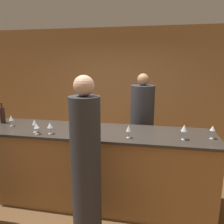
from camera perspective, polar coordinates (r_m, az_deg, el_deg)
ground_plane at (r=3.53m, az=-4.69°, el=-21.90°), size 14.00×14.00×0.00m
back_wall at (r=5.25m, az=1.97°, el=6.08°), size 8.00×0.06×2.80m
bar_counter at (r=3.25m, az=-4.87°, el=-13.95°), size 3.30×0.81×1.09m
bartender at (r=3.77m, az=7.72°, el=-5.26°), size 0.40×0.40×1.84m
guest_1 at (r=2.42m, az=-6.76°, el=-14.81°), size 0.32×0.32×1.89m
wine_bottle_0 at (r=3.78m, az=-26.70°, el=-0.72°), size 0.08×0.08×0.32m
ice_bucket at (r=3.11m, az=-8.77°, el=-2.59°), size 0.18×0.18×0.20m
wine_glass_0 at (r=2.77m, az=18.33°, el=-4.07°), size 0.08×0.08×0.19m
wine_glass_1 at (r=3.53m, az=-24.87°, el=-1.52°), size 0.07×0.07×0.16m
wine_glass_2 at (r=2.71m, az=4.38°, el=-4.35°), size 0.06×0.06×0.16m
wine_glass_3 at (r=3.00m, az=-19.10°, el=-3.58°), size 0.07×0.07×0.14m
wine_glass_4 at (r=2.87m, az=-7.13°, el=-3.20°), size 0.06×0.06×0.18m
wine_glass_5 at (r=3.09m, az=-19.61°, el=-2.63°), size 0.06×0.06×0.18m
wine_glass_6 at (r=2.97m, az=-15.91°, el=-3.42°), size 0.07×0.07×0.15m
wine_glass_7 at (r=2.94m, az=24.81°, el=-4.00°), size 0.07×0.07×0.17m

